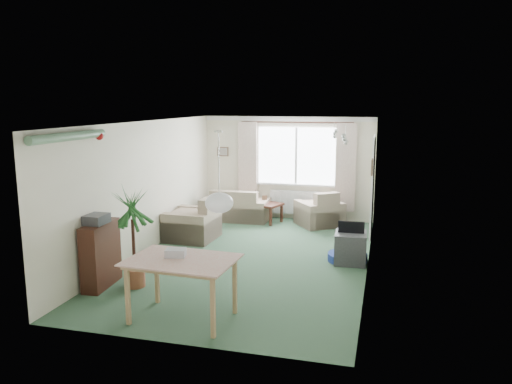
% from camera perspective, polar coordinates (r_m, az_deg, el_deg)
% --- Properties ---
extents(ground, '(6.50, 6.50, 0.00)m').
position_cam_1_polar(ground, '(8.90, -0.50, -7.64)').
color(ground, '#32543B').
extents(window, '(1.80, 0.03, 1.30)m').
position_cam_1_polar(window, '(11.64, 4.63, 4.16)').
color(window, white).
extents(curtain_rod, '(2.60, 0.03, 0.03)m').
position_cam_1_polar(curtain_rod, '(11.51, 4.62, 7.94)').
color(curtain_rod, black).
extents(curtain_left, '(0.45, 0.08, 2.00)m').
position_cam_1_polar(curtain_left, '(11.83, -0.97, 3.17)').
color(curtain_left, beige).
extents(curtain_right, '(0.45, 0.08, 2.00)m').
position_cam_1_polar(curtain_right, '(11.43, 10.22, 2.75)').
color(curtain_right, beige).
extents(radiator, '(1.20, 0.10, 0.55)m').
position_cam_1_polar(radiator, '(11.77, 4.52, -1.19)').
color(radiator, white).
extents(doorway, '(0.03, 0.95, 2.00)m').
position_cam_1_polar(doorway, '(10.52, 13.21, 0.50)').
color(doorway, black).
extents(pendant_lamp, '(0.36, 0.36, 0.36)m').
position_cam_1_polar(pendant_lamp, '(6.34, -4.23, -1.24)').
color(pendant_lamp, white).
extents(tinsel_garland, '(1.60, 1.60, 0.12)m').
position_cam_1_polar(tinsel_garland, '(7.20, -20.58, 5.95)').
color(tinsel_garland, '#196626').
extents(bauble_cluster_a, '(0.20, 0.20, 0.20)m').
position_cam_1_polar(bauble_cluster_a, '(9.13, 8.95, 6.90)').
color(bauble_cluster_a, silver).
extents(bauble_cluster_b, '(0.20, 0.20, 0.20)m').
position_cam_1_polar(bauble_cluster_b, '(7.91, 10.22, 6.35)').
color(bauble_cluster_b, silver).
extents(wall_picture_back, '(0.28, 0.03, 0.22)m').
position_cam_1_polar(wall_picture_back, '(12.08, -3.82, 4.64)').
color(wall_picture_back, brown).
extents(wall_picture_right, '(0.03, 0.24, 0.30)m').
position_cam_1_polar(wall_picture_right, '(9.45, 13.13, 2.79)').
color(wall_picture_right, brown).
extents(sofa, '(1.48, 0.81, 0.73)m').
position_cam_1_polar(sofa, '(11.66, -2.17, -1.44)').
color(sofa, beige).
rests_on(sofa, ground).
extents(armchair_corner, '(1.21, 1.20, 0.79)m').
position_cam_1_polar(armchair_corner, '(11.23, 7.27, -1.82)').
color(armchair_corner, beige).
rests_on(armchair_corner, ground).
extents(armchair_left, '(0.95, 1.00, 0.87)m').
position_cam_1_polar(armchair_left, '(10.11, -7.32, -2.97)').
color(armchair_left, beige).
rests_on(armchair_left, ground).
extents(coffee_table, '(1.13, 0.87, 0.45)m').
position_cam_1_polar(coffee_table, '(11.54, 0.44, -2.28)').
color(coffee_table, black).
rests_on(coffee_table, ground).
extents(photo_frame, '(0.12, 0.04, 0.16)m').
position_cam_1_polar(photo_frame, '(11.51, 0.98, -0.77)').
color(photo_frame, brown).
rests_on(photo_frame, coffee_table).
extents(bookshelf, '(0.32, 0.82, 0.98)m').
position_cam_1_polar(bookshelf, '(7.86, -17.31, -6.86)').
color(bookshelf, black).
rests_on(bookshelf, ground).
extents(hifi_box, '(0.29, 0.35, 0.14)m').
position_cam_1_polar(hifi_box, '(7.68, -17.78, -2.97)').
color(hifi_box, '#393A3F').
rests_on(hifi_box, bookshelf).
extents(houseplant, '(0.73, 0.73, 1.51)m').
position_cam_1_polar(houseplant, '(7.63, -13.85, -5.11)').
color(houseplant, '#206025').
rests_on(houseplant, ground).
extents(dining_table, '(1.29, 0.90, 0.78)m').
position_cam_1_polar(dining_table, '(6.52, -8.39, -11.01)').
color(dining_table, '#9B8054').
rests_on(dining_table, ground).
extents(gift_box, '(0.28, 0.23, 0.12)m').
position_cam_1_polar(gift_box, '(6.48, -9.17, -6.95)').
color(gift_box, silver).
rests_on(gift_box, dining_table).
extents(tv_cube, '(0.55, 0.61, 0.53)m').
position_cam_1_polar(tv_cube, '(8.78, 10.75, -6.27)').
color(tv_cube, '#353539').
rests_on(tv_cube, ground).
extents(pet_bed, '(0.87, 0.87, 0.14)m').
position_cam_1_polar(pet_bed, '(8.90, 10.41, -7.35)').
color(pet_bed, '#2345A0').
rests_on(pet_bed, ground).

